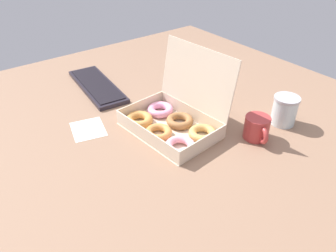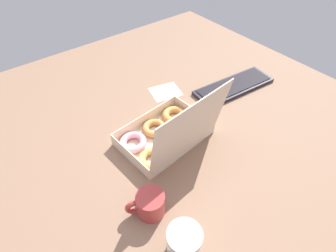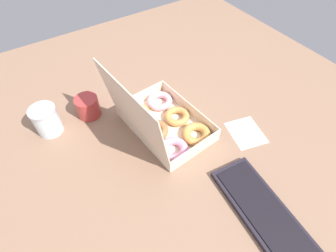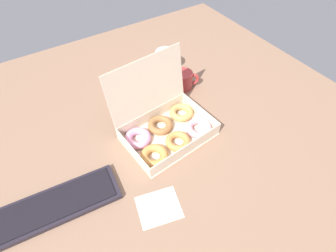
# 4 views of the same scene
# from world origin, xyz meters

# --- Properties ---
(ground_plane) EXTENTS (1.80, 1.80, 0.02)m
(ground_plane) POSITION_xyz_m (0.00, 0.00, -0.01)
(ground_plane) COLOR #8B6850
(donut_box) EXTENTS (0.37, 0.30, 0.28)m
(donut_box) POSITION_xyz_m (0.03, 0.02, 0.04)
(donut_box) COLOR beige
(donut_box) RESTS_ON ground_plane
(keyboard) EXTENTS (0.42, 0.18, 0.02)m
(keyboard) POSITION_xyz_m (-0.44, -0.05, 0.01)
(keyboard) COLOR black
(keyboard) RESTS_ON ground_plane
(coffee_mug) EXTENTS (0.12, 0.09, 0.08)m
(coffee_mug) POSITION_xyz_m (0.26, 0.22, 0.04)
(coffee_mug) COLOR #AF3635
(coffee_mug) RESTS_ON ground_plane
(glass_jar) EXTENTS (0.10, 0.10, 0.11)m
(glass_jar) POSITION_xyz_m (0.25, 0.38, 0.06)
(glass_jar) COLOR silver
(glass_jar) RESTS_ON ground_plane
(paper_napkin) EXTENTS (0.16, 0.15, 0.00)m
(paper_napkin) POSITION_xyz_m (-0.16, -0.23, 0.00)
(paper_napkin) COLOR white
(paper_napkin) RESTS_ON ground_plane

